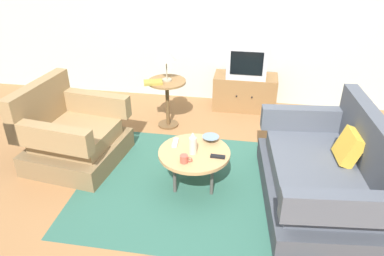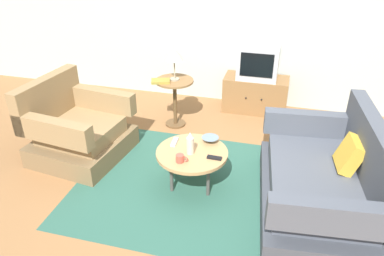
{
  "view_description": "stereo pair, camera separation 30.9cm",
  "coord_description": "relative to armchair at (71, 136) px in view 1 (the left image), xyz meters",
  "views": [
    {
      "loc": [
        0.49,
        -2.98,
        2.45
      ],
      "look_at": [
        -0.08,
        0.39,
        0.55
      ],
      "focal_mm": 34.89,
      "sensor_mm": 36.0,
      "label": 1
    },
    {
      "loc": [
        0.79,
        -2.91,
        2.45
      ],
      "look_at": [
        -0.08,
        0.39,
        0.55
      ],
      "focal_mm": 34.89,
      "sensor_mm": 36.0,
      "label": 2
    }
  ],
  "objects": [
    {
      "name": "vase",
      "position": [
        1.45,
        -0.29,
        0.23
      ],
      "size": [
        0.08,
        0.08,
        0.24
      ],
      "color": "beige",
      "rests_on": "coffee_table"
    },
    {
      "name": "armchair",
      "position": [
        0.0,
        0.0,
        0.0
      ],
      "size": [
        1.06,
        1.1,
        0.91
      ],
      "rotation": [
        0.0,
        0.0,
        -1.7
      ],
      "color": "brown",
      "rests_on": "ground"
    },
    {
      "name": "back_wall",
      "position": [
        1.47,
        2.03,
        1.04
      ],
      "size": [
        9.0,
        0.12,
        2.7
      ],
      "primitive_type": "cube",
      "color": "#B2BCB2",
      "rests_on": "ground"
    },
    {
      "name": "table_lamp",
      "position": [
        0.89,
        1.0,
        0.67
      ],
      "size": [
        0.23,
        0.23,
        0.41
      ],
      "color": "#9E937A",
      "rests_on": "side_table"
    },
    {
      "name": "side_table",
      "position": [
        0.89,
        0.99,
        0.16
      ],
      "size": [
        0.49,
        0.49,
        0.65
      ],
      "color": "olive",
      "rests_on": "ground"
    },
    {
      "name": "tv_stand",
      "position": [
        1.88,
        1.72,
        -0.06
      ],
      "size": [
        0.9,
        0.45,
        0.51
      ],
      "color": "olive",
      "rests_on": "ground"
    },
    {
      "name": "area_rug",
      "position": [
        1.46,
        -0.26,
        -0.31
      ],
      "size": [
        2.4,
        1.99,
        0.0
      ],
      "primitive_type": "cube",
      "color": "#2D5B4C",
      "rests_on": "ground"
    },
    {
      "name": "television",
      "position": [
        1.88,
        1.74,
        0.42
      ],
      "size": [
        0.55,
        0.45,
        0.45
      ],
      "color": "#B7B7BC",
      "rests_on": "tv_stand"
    },
    {
      "name": "couch",
      "position": [
        2.73,
        -0.3,
        -0.01
      ],
      "size": [
        1.14,
        1.69,
        0.94
      ],
      "rotation": [
        0.0,
        0.0,
        1.67
      ],
      "color": "#3E424B",
      "rests_on": "ground"
    },
    {
      "name": "coffee_table",
      "position": [
        1.46,
        -0.26,
        0.08
      ],
      "size": [
        0.73,
        0.73,
        0.42
      ],
      "color": "tan",
      "rests_on": "ground"
    },
    {
      "name": "mug",
      "position": [
        1.39,
        -0.46,
        0.15
      ],
      "size": [
        0.12,
        0.08,
        0.08
      ],
      "color": "#B74C3D",
      "rests_on": "coffee_table"
    },
    {
      "name": "ground_plane",
      "position": [
        1.47,
        -0.39,
        -0.31
      ],
      "size": [
        16.0,
        16.0,
        0.0
      ],
      "primitive_type": "plane",
      "color": "olive"
    },
    {
      "name": "book",
      "position": [
        0.74,
        0.88,
        0.36
      ],
      "size": [
        0.27,
        0.22,
        0.03
      ],
      "rotation": [
        0.0,
        0.0,
        0.32
      ],
      "color": "olive",
      "rests_on": "side_table"
    },
    {
      "name": "bowl",
      "position": [
        1.59,
        -0.03,
        0.14
      ],
      "size": [
        0.18,
        0.18,
        0.06
      ],
      "color": "slate",
      "rests_on": "coffee_table"
    },
    {
      "name": "tv_remote_dark",
      "position": [
        1.7,
        -0.32,
        0.12
      ],
      "size": [
        0.15,
        0.06,
        0.02
      ],
      "rotation": [
        0.0,
        0.0,
        3.1
      ],
      "color": "black",
      "rests_on": "coffee_table"
    },
    {
      "name": "tv_remote_silver",
      "position": [
        1.24,
        -0.14,
        0.12
      ],
      "size": [
        0.06,
        0.18,
        0.02
      ],
      "rotation": [
        0.0,
        0.0,
        1.64
      ],
      "color": "#B2B2B7",
      "rests_on": "coffee_table"
    }
  ]
}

